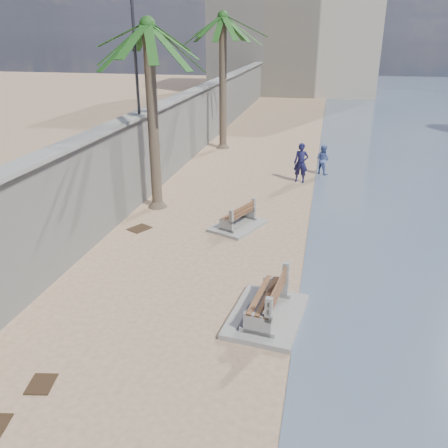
{
  "coord_description": "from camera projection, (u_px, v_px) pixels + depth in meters",
  "views": [
    {
      "loc": [
        2.39,
        -6.23,
        6.77
      ],
      "look_at": [
        -0.5,
        7.0,
        1.2
      ],
      "focal_mm": 38.0,
      "sensor_mm": 36.0,
      "label": 1
    }
  ],
  "objects": [
    {
      "name": "end_building",
      "position": [
        296.0,
        27.0,
        53.4
      ],
      "size": [
        18.0,
        12.0,
        14.0
      ],
      "primitive_type": "cube",
      "color": "#B7AA93",
      "rests_on": "ground_plane"
    },
    {
      "name": "palm_back",
      "position": [
        223.0,
        18.0,
        26.47
      ],
      "size": [
        5.0,
        5.0,
        8.36
      ],
      "color": "brown",
      "rests_on": "ground_plane"
    },
    {
      "name": "debris_b",
      "position": [
        41.0,
        384.0,
        9.74
      ],
      "size": [
        0.61,
        0.71,
        0.03
      ],
      "primitive_type": "cube",
      "rotation": [
        0.0,
        0.0,
        4.9
      ],
      "color": "#382616",
      "rests_on": "ground_plane"
    },
    {
      "name": "bench_near",
      "position": [
        267.0,
        302.0,
        11.83
      ],
      "size": [
        2.01,
        2.71,
        1.06
      ],
      "color": "gray",
      "rests_on": "ground_plane"
    },
    {
      "name": "debris_c",
      "position": [
        140.0,
        228.0,
        17.36
      ],
      "size": [
        0.88,
        0.95,
        0.03
      ],
      "primitive_type": "cube",
      "rotation": [
        0.0,
        0.0,
        1.08
      ],
      "color": "#382616",
      "rests_on": "ground_plane"
    },
    {
      "name": "wall_cap",
      "position": [
        191.0,
        92.0,
        26.42
      ],
      "size": [
        0.8,
        70.0,
        0.12
      ],
      "primitive_type": "cube",
      "color": "gray",
      "rests_on": "seawall"
    },
    {
      "name": "bench_far",
      "position": [
        238.0,
        218.0,
        17.37
      ],
      "size": [
        2.08,
        2.43,
        0.86
      ],
      "color": "gray",
      "rests_on": "ground_plane"
    },
    {
      "name": "streetlight",
      "position": [
        134.0,
        33.0,
        18.0
      ],
      "size": [
        0.28,
        0.28,
        5.12
      ],
      "color": "#2D2D33",
      "rests_on": "wall_cap"
    },
    {
      "name": "person_b",
      "position": [
        323.0,
        158.0,
        23.68
      ],
      "size": [
        1.0,
        0.94,
        1.65
      ],
      "primitive_type": "imported",
      "rotation": [
        0.0,
        0.0,
        2.6
      ],
      "color": "#4E61A2",
      "rests_on": "ground_plane"
    },
    {
      "name": "seawall",
      "position": [
        192.0,
        124.0,
        27.11
      ],
      "size": [
        0.45,
        70.0,
        3.5
      ],
      "primitive_type": "cube",
      "color": "gray",
      "rests_on": "ground_plane"
    },
    {
      "name": "person_a",
      "position": [
        301.0,
        160.0,
        22.32
      ],
      "size": [
        0.8,
        0.57,
        2.14
      ],
      "primitive_type": "imported",
      "rotation": [
        0.0,
        0.0,
        -0.06
      ],
      "color": "#16153A",
      "rests_on": "ground_plane"
    },
    {
      "name": "palm_mid",
      "position": [
        148.0,
        27.0,
        16.94
      ],
      "size": [
        5.0,
        5.0,
        7.84
      ],
      "color": "brown",
      "rests_on": "ground_plane"
    },
    {
      "name": "ground_plane",
      "position": [
        169.0,
        428.0,
        8.68
      ],
      "size": [
        140.0,
        140.0,
        0.0
      ],
      "primitive_type": "plane",
      "color": "tan"
    }
  ]
}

